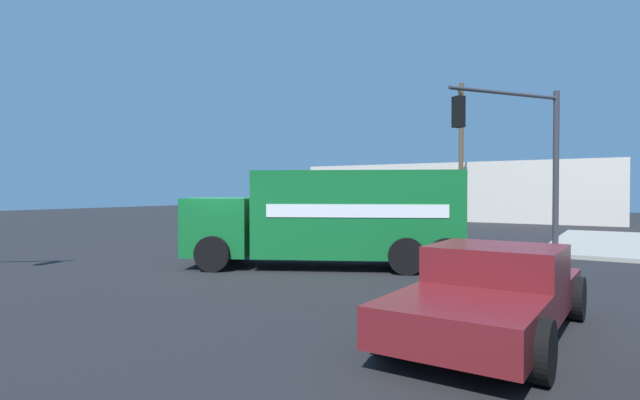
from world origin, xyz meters
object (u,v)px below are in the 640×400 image
(pickup_maroon, at_px, (493,288))
(utility_pole, at_px, (461,152))
(traffic_light_secondary, at_px, (522,144))
(delivery_truck, at_px, (333,217))

(pickup_maroon, bearing_deg, utility_pole, 107.01)
(traffic_light_secondary, height_order, pickup_maroon, traffic_light_secondary)
(pickup_maroon, height_order, utility_pole, utility_pole)
(traffic_light_secondary, distance_m, pickup_maroon, 9.88)
(delivery_truck, bearing_deg, traffic_light_secondary, 46.17)
(delivery_truck, distance_m, pickup_maroon, 7.34)
(delivery_truck, xyz_separation_m, pickup_maroon, (5.64, -4.64, -0.75))
(traffic_light_secondary, relative_size, utility_pole, 0.60)
(utility_pole, bearing_deg, delivery_truck, -84.81)
(traffic_light_secondary, xyz_separation_m, utility_pole, (-6.27, 14.94, 0.97))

